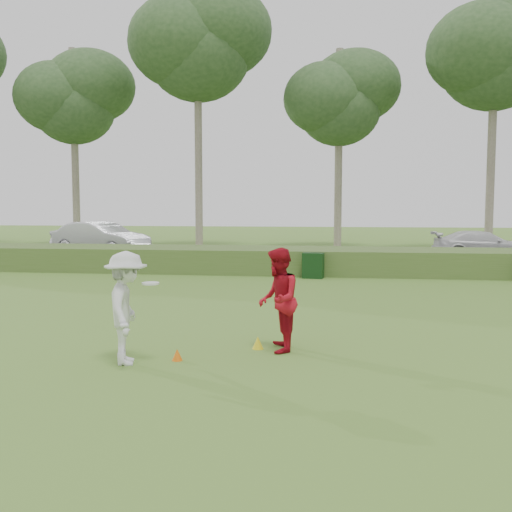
# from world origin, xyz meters

# --- Properties ---
(ground) EXTENTS (120.00, 120.00, 0.00)m
(ground) POSITION_xyz_m (0.00, 0.00, 0.00)
(ground) COLOR #436F25
(ground) RESTS_ON ground
(reed_strip) EXTENTS (80.00, 3.00, 0.90)m
(reed_strip) POSITION_xyz_m (0.00, 12.00, 0.45)
(reed_strip) COLOR #406026
(reed_strip) RESTS_ON ground
(park_road) EXTENTS (80.00, 6.00, 0.06)m
(park_road) POSITION_xyz_m (0.00, 17.00, 0.03)
(park_road) COLOR #2D2D2D
(park_road) RESTS_ON ground
(tree_2) EXTENTS (6.50, 6.50, 12.00)m
(tree_2) POSITION_xyz_m (-14.00, 24.00, 8.97)
(tree_2) COLOR gray
(tree_2) RESTS_ON ground
(tree_3) EXTENTS (7.80, 7.80, 15.50)m
(tree_3) POSITION_xyz_m (-6.00, 23.00, 11.60)
(tree_3) COLOR gray
(tree_3) RESTS_ON ground
(tree_4) EXTENTS (6.24, 6.24, 11.50)m
(tree_4) POSITION_xyz_m (2.00, 24.50, 8.59)
(tree_4) COLOR gray
(tree_4) RESTS_ON ground
(tree_5) EXTENTS (7.28, 7.28, 14.00)m
(tree_5) POSITION_xyz_m (10.00, 22.50, 10.47)
(tree_5) COLOR gray
(tree_5) RESTS_ON ground
(player_white) EXTENTS (1.01, 1.29, 1.78)m
(player_white) POSITION_xyz_m (-1.37, -0.93, 0.89)
(player_white) COLOR silver
(player_white) RESTS_ON ground
(player_red) EXTENTS (0.75, 0.93, 1.78)m
(player_red) POSITION_xyz_m (0.92, 0.16, 0.89)
(player_red) COLOR #AA0E1C
(player_red) RESTS_ON ground
(cone_orange) EXTENTS (0.17, 0.17, 0.19)m
(cone_orange) POSITION_xyz_m (-0.63, -0.66, 0.09)
(cone_orange) COLOR orange
(cone_orange) RESTS_ON ground
(cone_yellow) EXTENTS (0.20, 0.20, 0.22)m
(cone_yellow) POSITION_xyz_m (0.55, 0.27, 0.11)
(cone_yellow) COLOR yellow
(cone_yellow) RESTS_ON ground
(utility_cabinet) EXTENTS (0.76, 0.54, 0.88)m
(utility_cabinet) POSITION_xyz_m (1.12, 10.26, 0.44)
(utility_cabinet) COLOR black
(utility_cabinet) RESTS_ON ground
(car_mid) EXTENTS (5.39, 3.37, 1.68)m
(car_mid) POSITION_xyz_m (-9.47, 17.01, 0.90)
(car_mid) COLOR silver
(car_mid) RESTS_ON park_road
(car_right) EXTENTS (4.48, 1.88, 1.29)m
(car_right) POSITION_xyz_m (8.59, 17.91, 0.71)
(car_right) COLOR silver
(car_right) RESTS_ON park_road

